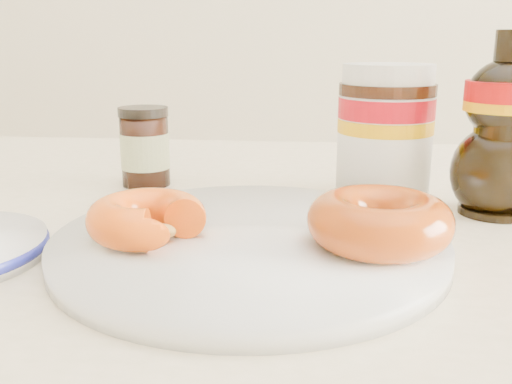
# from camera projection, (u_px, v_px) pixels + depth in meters

# --- Properties ---
(dining_table) EXTENTS (1.40, 0.90, 0.75)m
(dining_table) POSITION_uv_depth(u_px,v_px,m) (334.00, 323.00, 0.50)
(dining_table) COLOR #FFE6C2
(dining_table) RESTS_ON ground
(plate) EXTENTS (0.30, 0.30, 0.02)m
(plate) POSITION_uv_depth(u_px,v_px,m) (249.00, 242.00, 0.44)
(plate) COLOR white
(plate) RESTS_ON dining_table
(donut_bitten) EXTENTS (0.10, 0.10, 0.03)m
(donut_bitten) POSITION_uv_depth(u_px,v_px,m) (147.00, 218.00, 0.43)
(donut_bitten) COLOR #E25B0C
(donut_bitten) RESTS_ON plate
(donut_whole) EXTENTS (0.14, 0.14, 0.04)m
(donut_whole) POSITION_uv_depth(u_px,v_px,m) (379.00, 221.00, 0.41)
(donut_whole) COLOR #903309
(donut_whole) RESTS_ON plate
(nutella_jar) EXTENTS (0.10, 0.10, 0.14)m
(nutella_jar) POSITION_uv_depth(u_px,v_px,m) (385.00, 127.00, 0.58)
(nutella_jar) COLOR white
(nutella_jar) RESTS_ON dining_table
(syrup_bottle) EXTENTS (0.10, 0.09, 0.17)m
(syrup_bottle) POSITION_uv_depth(u_px,v_px,m) (503.00, 126.00, 0.52)
(syrup_bottle) COLOR black
(syrup_bottle) RESTS_ON dining_table
(dark_jar) EXTENTS (0.05, 0.05, 0.09)m
(dark_jar) POSITION_uv_depth(u_px,v_px,m) (145.00, 147.00, 0.64)
(dark_jar) COLOR black
(dark_jar) RESTS_ON dining_table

